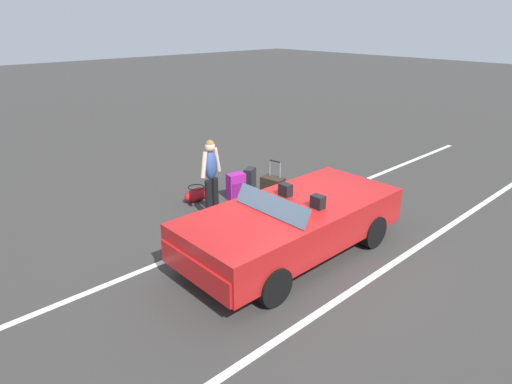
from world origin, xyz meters
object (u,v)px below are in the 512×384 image
Objects in this scene: convertible_car at (284,227)px; suitcase_small_carryon at (250,178)px; traveler_person at (211,174)px; duffel_bag at (197,194)px; suitcase_medium_bright at (236,187)px; suitcase_large_black at (272,194)px.

convertible_car is 8.30× the size of suitcase_small_carryon.
traveler_person reaches higher than convertible_car.
suitcase_small_carryon is 0.30× the size of traveler_person.
suitcase_medium_bright is at bearing 142.91° from duffel_bag.
suitcase_large_black is 2.20× the size of suitcase_small_carryon.
traveler_person is (1.67, 0.68, 0.68)m from suitcase_small_carryon.
suitcase_small_carryon is (-0.52, -1.31, -0.12)m from suitcase_large_black.
traveler_person is (0.23, 0.90, 0.77)m from duffel_bag.
suitcase_medium_bright is (-1.09, -2.56, -0.28)m from convertible_car.
convertible_car is at bearing -58.13° from suitcase_small_carryon.
convertible_car reaches higher than suitcase_small_carryon.
convertible_car is 3.43m from suitcase_small_carryon.
suitcase_small_carryon is at bearing 171.50° from duffel_bag.
convertible_car is 3.77× the size of suitcase_large_black.
duffel_bag is (1.44, -0.22, -0.09)m from suitcase_small_carryon.
traveler_person is (1.15, -0.62, 0.56)m from suitcase_large_black.
suitcase_small_carryon is (-1.81, -2.89, -0.34)m from convertible_car.
suitcase_small_carryon is (-0.72, -0.33, -0.06)m from suitcase_medium_bright.
convertible_car is at bearing 40.49° from suitcase_large_black.
suitcase_small_carryon is 1.93m from traveler_person.
duffel_bag is at bearing -97.08° from convertible_car.
duffel_bag is at bearing -68.99° from suitcase_large_black.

